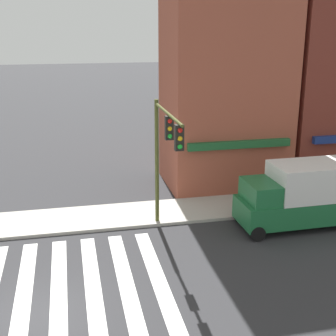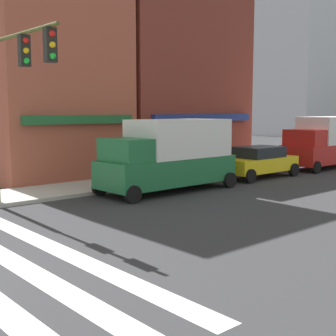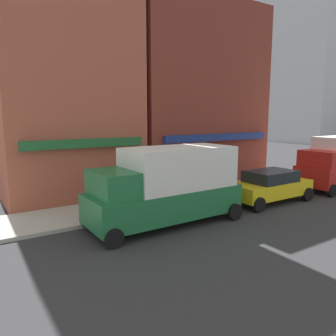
% 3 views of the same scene
% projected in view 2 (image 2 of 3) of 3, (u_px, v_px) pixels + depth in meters
% --- Properties ---
extents(storefront_row, '(15.96, 5.30, 14.78)m').
position_uv_depth(storefront_row, '(119.00, 55.00, 25.70)').
color(storefront_row, '#9E4C38').
rests_on(storefront_row, ground_plane).
extents(traffic_signal, '(0.32, 4.86, 5.94)m').
position_uv_depth(traffic_signal, '(14.00, 82.00, 14.91)').
color(traffic_signal, '#474C1E').
rests_on(traffic_signal, ground_plane).
extents(box_truck_green, '(6.23, 2.42, 3.04)m').
position_uv_depth(box_truck_green, '(170.00, 154.00, 19.72)').
color(box_truck_green, '#1E6638').
rests_on(box_truck_green, ground_plane).
extents(sedan_yellow, '(4.40, 2.02, 1.59)m').
position_uv_depth(sedan_yellow, '(259.00, 161.00, 23.79)').
color(sedan_yellow, yellow).
rests_on(sedan_yellow, ground_plane).
extents(box_truck_red, '(6.22, 2.42, 3.04)m').
position_uv_depth(box_truck_red, '(326.00, 141.00, 27.89)').
color(box_truck_red, '#B21E19').
rests_on(box_truck_red, ground_plane).
extents(pedestrian_white_shirt, '(0.32, 0.32, 1.77)m').
position_uv_depth(pedestrian_white_shirt, '(141.00, 161.00, 21.58)').
color(pedestrian_white_shirt, '#23232D').
rests_on(pedestrian_white_shirt, sidewalk_left).
extents(pedestrian_red_jacket, '(0.32, 0.32, 1.77)m').
position_uv_depth(pedestrian_red_jacket, '(219.00, 152.00, 26.37)').
color(pedestrian_red_jacket, '#23232D').
rests_on(pedestrian_red_jacket, sidewalk_left).
extents(pedestrian_blue_shirt, '(0.32, 0.32, 1.77)m').
position_uv_depth(pedestrian_blue_shirt, '(183.00, 158.00, 23.01)').
color(pedestrian_blue_shirt, '#23232D').
rests_on(pedestrian_blue_shirt, sidewalk_left).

